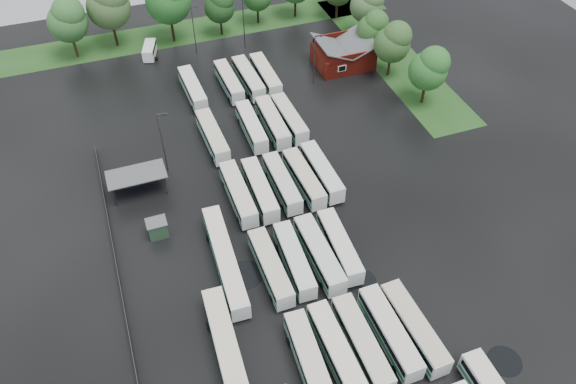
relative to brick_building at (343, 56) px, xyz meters
name	(u,v)px	position (x,y,z in m)	size (l,w,h in m)	color
ground	(305,273)	(-24.00, -42.77, -1.87)	(160.00, 160.00, 0.00)	black
brick_building	(343,56)	(0.00, 0.00, 0.00)	(10.07, 8.60, 5.39)	maroon
wash_shed	(136,175)	(-41.20, -20.74, 1.12)	(8.20, 4.20, 3.58)	#2D2D30
utility_hut	(158,228)	(-40.20, -30.17, -0.55)	(2.70, 2.20, 2.62)	#223C26
grass_strip_north	(200,29)	(-22.00, 22.03, -1.86)	(80.00, 10.00, 0.01)	#1E4616
grass_strip_east	(390,55)	(10.00, 0.03, -1.86)	(10.00, 50.00, 0.01)	#1E4616
west_fence	(118,270)	(-46.20, -34.77, -1.27)	(0.10, 50.00, 1.20)	#2D2D30
bus_r1c0	(309,361)	(-28.35, -55.07, -0.12)	(3.00, 11.48, 3.17)	silver
bus_r1c1	(336,350)	(-25.13, -54.85, -0.13)	(2.54, 11.39, 3.16)	silver
bus_r1c2	(362,343)	(-22.15, -55.08, -0.10)	(2.48, 11.56, 3.22)	silver
bus_r1c3	(390,332)	(-18.60, -54.87, -0.12)	(2.57, 11.43, 3.17)	silver
bus_r1c4	(414,327)	(-15.77, -55.27, -0.10)	(2.92, 11.62, 3.21)	silver
bus_r2c0	(271,267)	(-28.26, -41.72, -0.15)	(2.52, 11.26, 3.13)	silver
bus_r2c1	(294,260)	(-25.09, -41.59, -0.17)	(2.80, 11.14, 3.08)	silver
bus_r2c2	(319,254)	(-21.81, -41.85, -0.08)	(2.65, 11.70, 3.25)	silver
bus_r2c3	(340,246)	(-18.86, -41.48, -0.16)	(2.89, 11.24, 3.10)	silver
bus_r3c0	(238,194)	(-28.40, -27.98, -0.11)	(2.51, 11.48, 3.19)	silver
bus_r3c1	(260,189)	(-25.29, -28.21, -0.14)	(2.60, 11.32, 3.14)	silver
bus_r3c2	(282,183)	(-21.90, -27.96, -0.18)	(2.39, 11.00, 3.06)	silver
bus_r3c3	(304,178)	(-18.61, -28.15, -0.17)	(2.76, 11.13, 3.08)	silver
bus_r3c4	(322,172)	(-15.70, -27.75, -0.14)	(2.59, 11.34, 3.15)	silver
bus_r4c0	(213,136)	(-28.60, -14.44, -0.11)	(2.80, 11.51, 3.18)	silver
bus_r4c2	(251,127)	(-22.17, -14.12, -0.17)	(2.49, 11.09, 3.08)	silver
bus_r4c3	(273,122)	(-18.67, -14.30, -0.11)	(2.52, 11.50, 3.20)	silver
bus_r4c4	(289,118)	(-15.78, -14.20, -0.17)	(2.68, 11.17, 3.09)	silver
bus_r5c0	(193,89)	(-28.57, -0.70, -0.14)	(2.75, 11.32, 3.13)	silver
bus_r5c2	(229,81)	(-22.09, -0.65, -0.18)	(2.65, 11.09, 3.07)	silver
bus_r5c3	(248,78)	(-18.62, -0.94, -0.10)	(2.84, 11.61, 3.21)	silver
bus_r5c4	(266,75)	(-15.46, -1.00, -0.12)	(2.50, 11.43, 3.18)	silver
artic_bus_west_b	(225,260)	(-33.22, -38.67, -0.15)	(3.02, 16.78, 3.10)	silver
artic_bus_west_c	(229,359)	(-36.40, -51.90, -0.09)	(3.14, 17.34, 3.20)	silver
minibus	(150,50)	(-33.29, 15.22, -0.56)	(3.50, 5.74, 2.36)	white
tree_north_0	(68,19)	(-46.22, 19.75, 5.83)	(7.22, 7.22, 11.96)	#3C2913
tree_north_1	(109,3)	(-38.50, 21.34, 6.83)	(8.16, 8.16, 13.52)	black
tree_north_3	(220,5)	(-18.17, 18.44, 4.42)	(5.90, 5.90, 9.77)	black
tree_east_0	(430,68)	(8.18, -15.74, 5.02)	(6.46, 6.46, 10.70)	black
tree_east_1	(394,42)	(6.56, -6.13, 4.97)	(6.41, 6.41, 10.62)	black
tree_east_2	(373,27)	(6.18, 0.93, 4.15)	(5.65, 5.65, 9.36)	black
tree_east_3	(368,3)	(8.56, 8.30, 5.08)	(6.52, 6.52, 10.79)	black
lamp_post_ne	(315,56)	(-7.28, -3.84, 3.58)	(1.44, 0.28, 9.38)	#2D2D30
lamp_post_nw	(163,139)	(-36.40, -17.81, 4.13)	(1.59, 0.31, 10.32)	#2D2D30
lamp_post_back_w	(194,27)	(-24.60, 13.36, 3.64)	(1.46, 0.28, 9.48)	#2D2D30
lamp_post_back_e	(244,17)	(-15.19, 12.28, 4.34)	(1.64, 0.32, 10.68)	#2D2D30
puddle_2	(245,275)	(-31.24, -40.47, -1.86)	(4.65, 4.65, 0.01)	black
puddle_3	(360,281)	(-18.06, -46.31, -1.86)	(4.11, 4.11, 0.01)	black
puddle_4	(505,361)	(-7.61, -61.64, -1.86)	(3.87, 3.87, 0.01)	black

